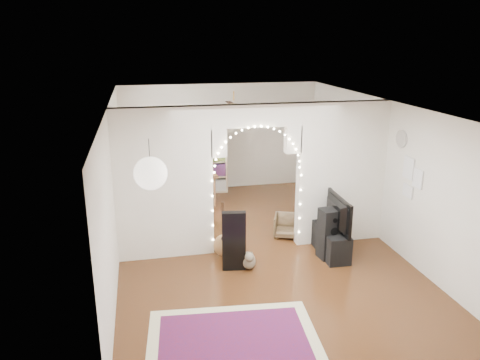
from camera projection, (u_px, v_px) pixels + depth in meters
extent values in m
plane|color=black|center=(255.00, 247.00, 8.85)|extent=(7.50, 7.50, 0.00)
cube|color=white|center=(257.00, 104.00, 8.06)|extent=(5.00, 7.50, 0.02)
cube|color=silver|center=(220.00, 137.00, 11.96)|extent=(5.00, 0.02, 2.70)
cube|color=silver|center=(341.00, 279.00, 4.95)|extent=(5.00, 0.02, 2.70)
cube|color=silver|center=(113.00, 188.00, 7.95)|extent=(0.02, 7.50, 2.70)
cube|color=silver|center=(382.00, 171.00, 8.96)|extent=(0.02, 7.50, 2.70)
cube|color=silver|center=(164.00, 184.00, 8.13)|extent=(1.70, 0.20, 2.70)
cube|color=silver|center=(341.00, 173.00, 8.79)|extent=(1.70, 0.20, 2.70)
cube|color=silver|center=(256.00, 115.00, 8.12)|extent=(1.60, 0.20, 0.40)
cube|color=white|center=(118.00, 154.00, 9.60)|extent=(0.04, 1.20, 1.40)
cylinder|color=white|center=(402.00, 139.00, 8.17)|extent=(0.03, 0.31, 0.31)
sphere|color=white|center=(151.00, 173.00, 5.57)|extent=(0.40, 0.40, 0.40)
cube|color=maroon|center=(234.00, 342.00, 6.08)|extent=(2.38, 1.88, 0.02)
cube|color=black|center=(234.00, 241.00, 7.86)|extent=(0.41, 0.20, 1.04)
ellipsoid|color=#B78549|center=(223.00, 237.00, 8.38)|extent=(0.37, 0.21, 0.42)
cube|color=black|center=(223.00, 219.00, 8.28)|extent=(0.04, 0.04, 0.48)
cube|color=black|center=(223.00, 205.00, 8.20)|extent=(0.06, 0.04, 0.11)
ellipsoid|color=brown|center=(248.00, 260.00, 8.01)|extent=(0.28, 0.41, 0.28)
sphere|color=brown|center=(249.00, 257.00, 7.82)|extent=(0.18, 0.18, 0.16)
cone|color=brown|center=(247.00, 253.00, 7.79)|extent=(0.05, 0.05, 0.06)
cone|color=brown|center=(252.00, 253.00, 7.81)|extent=(0.05, 0.05, 0.06)
cylinder|color=brown|center=(247.00, 260.00, 8.24)|extent=(0.07, 0.26, 0.08)
cube|color=black|center=(330.00, 233.00, 8.30)|extent=(0.39, 0.35, 0.92)
cylinder|color=black|center=(333.00, 248.00, 8.22)|extent=(0.27, 0.05, 0.27)
cylinder|color=black|center=(334.00, 232.00, 8.13)|extent=(0.14, 0.04, 0.14)
cylinder|color=black|center=(335.00, 221.00, 8.07)|extent=(0.08, 0.03, 0.08)
cube|color=black|center=(331.00, 242.00, 8.47)|extent=(0.43, 1.01, 0.50)
imported|color=black|center=(333.00, 213.00, 8.31)|extent=(0.17, 1.08, 0.62)
cube|color=#C5AD8F|center=(196.00, 162.00, 11.76)|extent=(1.55, 0.45, 1.58)
cube|color=brown|center=(190.00, 175.00, 10.88)|extent=(1.25, 0.88, 0.05)
cylinder|color=brown|center=(170.00, 196.00, 10.56)|extent=(0.05, 0.05, 0.70)
cylinder|color=brown|center=(215.00, 192.00, 10.84)|extent=(0.05, 0.05, 0.70)
cylinder|color=brown|center=(166.00, 188.00, 11.15)|extent=(0.05, 0.05, 0.70)
cylinder|color=brown|center=(209.00, 184.00, 11.43)|extent=(0.05, 0.05, 0.70)
imported|color=silver|center=(189.00, 170.00, 10.85)|extent=(0.20, 0.20, 0.19)
imported|color=brown|center=(191.00, 217.00, 9.70)|extent=(0.53, 0.54, 0.44)
imported|color=brown|center=(286.00, 226.00, 9.26)|extent=(0.62, 0.63, 0.44)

